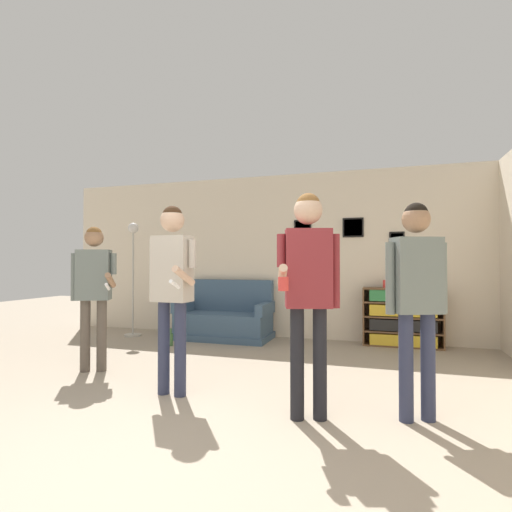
# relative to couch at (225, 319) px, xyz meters

# --- Properties ---
(ground_plane) EXTENTS (20.00, 20.00, 0.00)m
(ground_plane) POSITION_rel_couch_xyz_m (1.05, -4.10, -0.31)
(ground_plane) COLOR gray
(wall_back) EXTENTS (8.41, 0.08, 2.70)m
(wall_back) POSITION_rel_couch_xyz_m (1.05, 0.41, 1.05)
(wall_back) COLOR beige
(wall_back) RESTS_ON ground_plane
(couch) EXTENTS (1.53, 0.80, 0.94)m
(couch) POSITION_rel_couch_xyz_m (0.00, 0.00, 0.00)
(couch) COLOR #3D5670
(couch) RESTS_ON ground_plane
(bookshelf) EXTENTS (1.12, 0.30, 0.86)m
(bookshelf) POSITION_rel_couch_xyz_m (2.73, 0.19, 0.12)
(bookshelf) COLOR brown
(bookshelf) RESTS_ON ground_plane
(floor_lamp) EXTENTS (0.28, 0.28, 1.91)m
(floor_lamp) POSITION_rel_couch_xyz_m (-1.56, -0.28, 0.91)
(floor_lamp) COLOR #ADA89E
(floor_lamp) RESTS_ON ground_plane
(person_player_foreground_left) EXTENTS (0.58, 0.39, 1.65)m
(person_player_foreground_left) POSITION_rel_couch_xyz_m (-0.69, -2.29, 0.70)
(person_player_foreground_left) COLOR brown
(person_player_foreground_left) RESTS_ON ground_plane
(person_player_foreground_center) EXTENTS (0.50, 0.49, 1.77)m
(person_player_foreground_center) POSITION_rel_couch_xyz_m (0.57, -2.74, 0.80)
(person_player_foreground_center) COLOR #2D334C
(person_player_foreground_center) RESTS_ON ground_plane
(person_watcher_holding_cup) EXTENTS (0.48, 0.53, 1.79)m
(person_watcher_holding_cup) POSITION_rel_couch_xyz_m (1.89, -2.94, 0.81)
(person_watcher_holding_cup) COLOR black
(person_watcher_holding_cup) RESTS_ON ground_plane
(person_spectator_near_bookshelf) EXTENTS (0.47, 0.32, 1.71)m
(person_spectator_near_bookshelf) POSITION_rel_couch_xyz_m (2.71, -2.71, 0.75)
(person_spectator_near_bookshelf) COLOR #2D334C
(person_spectator_near_bookshelf) RESTS_ON ground_plane
(bottle_on_floor) EXTENTS (0.07, 0.07, 0.26)m
(bottle_on_floor) POSITION_rel_couch_xyz_m (-0.55, -0.79, -0.20)
(bottle_on_floor) COLOR #3D6638
(bottle_on_floor) RESTS_ON ground_plane
(drinking_cup) EXTENTS (0.08, 0.08, 0.11)m
(drinking_cup) POSITION_rel_couch_xyz_m (2.50, 0.19, 0.61)
(drinking_cup) COLOR red
(drinking_cup) RESTS_ON bookshelf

